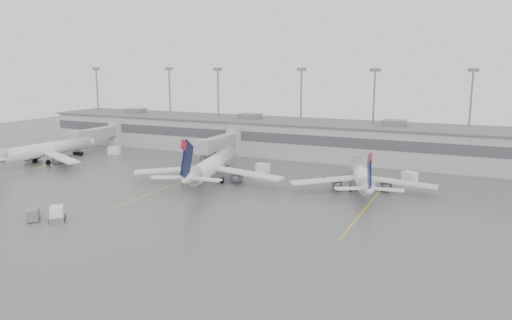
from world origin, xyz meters
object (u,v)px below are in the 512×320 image
at_px(jet_far_left, 43,150).
at_px(baggage_tug, 57,216).
at_px(jet_mid_left, 211,165).
at_px(jet_mid_right, 362,175).

height_order(jet_far_left, baggage_tug, jet_far_left).
relative_size(jet_far_left, jet_mid_left, 0.99).
distance_m(jet_far_left, baggage_tug, 45.11).
xyz_separation_m(jet_far_left, jet_mid_left, (42.27, -0.08, 0.07)).
distance_m(jet_mid_left, baggage_tug, 30.42).
relative_size(jet_mid_right, baggage_tug, 7.33).
bearing_deg(jet_mid_right, baggage_tug, -152.92).
relative_size(jet_mid_left, baggage_tug, 8.51).
height_order(jet_mid_left, jet_mid_right, jet_mid_left).
xyz_separation_m(jet_mid_right, baggage_tug, (-34.82, -34.22, -1.98)).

